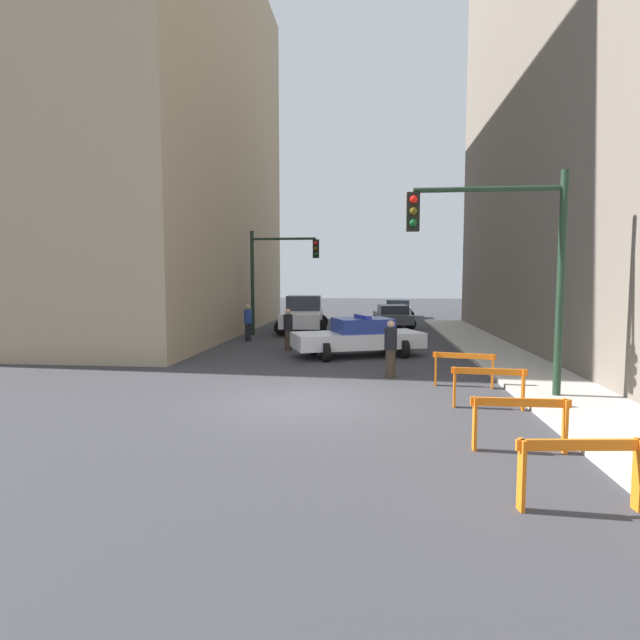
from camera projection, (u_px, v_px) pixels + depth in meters
name	position (u px, v px, depth m)	size (l,w,h in m)	color
ground_plane	(304.00, 402.00, 11.59)	(120.00, 120.00, 0.00)	#38383D
sidewalk_right	(583.00, 406.00, 10.94)	(2.40, 44.00, 0.12)	#B2ADA3
building_corner_left	(111.00, 140.00, 25.86)	(14.00, 20.00, 20.03)	tan
traffic_light_near	(510.00, 249.00, 11.58)	(3.64, 0.35, 5.20)	black
traffic_light_far	(274.00, 267.00, 24.73)	(3.44, 0.35, 5.20)	black
police_car	(359.00, 337.00, 18.31)	(5.05, 3.40, 1.52)	white
white_truck	(303.00, 315.00, 26.82)	(2.88, 5.52, 1.90)	silver
parked_car_near	(392.00, 316.00, 29.05)	(2.57, 4.46, 1.31)	#474C51
parked_car_mid	(397.00, 308.00, 36.12)	(2.35, 4.35, 1.31)	silver
pedestrian_crossing	(288.00, 329.00, 19.65)	(0.49, 0.49, 1.66)	#382D23
pedestrian_corner	(248.00, 322.00, 22.67)	(0.39, 0.39, 1.66)	black
pedestrian_sidewalk	(391.00, 348.00, 14.31)	(0.51, 0.51, 1.66)	#382D23
barrier_front	(580.00, 462.00, 6.12)	(1.60, 0.33, 0.90)	orange
barrier_mid	(520.00, 415.00, 8.20)	(1.60, 0.16, 0.90)	orange
barrier_back	(489.00, 381.00, 10.92)	(1.60, 0.28, 0.90)	orange
barrier_corner	(464.00, 364.00, 13.11)	(1.58, 0.42, 0.90)	orange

